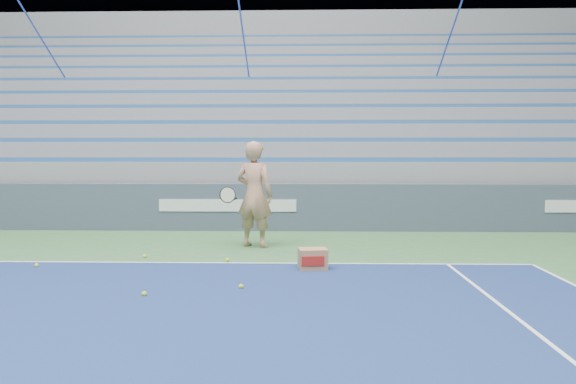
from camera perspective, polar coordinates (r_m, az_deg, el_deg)
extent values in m
cube|color=white|center=(9.44, -9.32, -7.09)|extent=(10.97, 0.05, 0.00)
cube|color=#3C485B|center=(13.27, -6.07, -1.52)|extent=(30.00, 0.30, 1.10)
cube|color=white|center=(13.11, -6.17, -1.37)|extent=(3.20, 0.02, 0.28)
cube|color=gray|center=(17.78, -4.11, -0.11)|extent=(30.00, 8.50, 1.10)
cube|color=gray|center=(17.74, -4.12, 2.47)|extent=(30.00, 8.50, 0.50)
cube|color=#2A5898|center=(13.88, -5.73, 3.30)|extent=(29.60, 0.42, 0.11)
cube|color=gray|center=(18.15, -4.00, 4.08)|extent=(30.00, 7.65, 0.50)
cube|color=#2A5898|center=(14.73, -5.32, 5.28)|extent=(29.60, 0.42, 0.11)
cube|color=gray|center=(18.58, -3.87, 5.62)|extent=(30.00, 6.80, 0.50)
cube|color=#2A5898|center=(15.59, -4.95, 7.05)|extent=(29.60, 0.42, 0.11)
cube|color=gray|center=(19.03, -3.76, 7.09)|extent=(30.00, 5.95, 0.50)
cube|color=#2A5898|center=(16.47, -4.62, 8.63)|extent=(29.60, 0.42, 0.11)
cube|color=gray|center=(19.48, -3.65, 8.49)|extent=(30.00, 5.10, 0.50)
cube|color=#2A5898|center=(17.35, -4.32, 10.06)|extent=(29.60, 0.42, 0.11)
cube|color=gray|center=(19.95, -3.54, 9.83)|extent=(30.00, 4.25, 0.50)
cube|color=#2A5898|center=(18.25, -4.05, 11.34)|extent=(29.60, 0.42, 0.11)
cube|color=gray|center=(20.43, -3.44, 11.11)|extent=(30.00, 3.40, 0.50)
cube|color=#2A5898|center=(19.16, -3.80, 12.50)|extent=(29.60, 0.42, 0.11)
cube|color=gray|center=(20.91, -3.34, 12.32)|extent=(30.00, 2.55, 0.50)
cube|color=#2A5898|center=(20.07, -3.57, 13.55)|extent=(29.60, 0.42, 0.11)
cube|color=gray|center=(21.41, -3.24, 13.48)|extent=(30.00, 1.70, 0.50)
cube|color=#2A5898|center=(21.00, -3.36, 14.52)|extent=(29.60, 0.42, 0.11)
cube|color=gray|center=(21.91, -3.15, 14.59)|extent=(30.00, 0.85, 0.50)
cube|color=#2A5898|center=(21.92, -3.16, 15.40)|extent=(29.60, 0.42, 0.11)
cube|color=gray|center=(22.34, -2.97, 8.69)|extent=(31.00, 0.40, 7.30)
cylinder|color=#3552BC|center=(19.48, -22.43, 11.90)|extent=(0.05, 8.53, 5.04)
cylinder|color=#3552BC|center=(17.95, -4.18, 12.90)|extent=(0.05, 8.53, 5.04)
cylinder|color=#3552BC|center=(18.35, 15.29, 12.57)|extent=(0.05, 8.53, 5.04)
imported|color=tan|center=(10.83, -3.42, -0.24)|extent=(0.87, 0.73, 2.04)
cylinder|color=black|center=(10.63, -5.42, -0.72)|extent=(0.12, 0.27, 0.08)
cylinder|color=beige|center=(10.36, -6.16, -0.29)|extent=(0.29, 0.16, 0.28)
torus|color=black|center=(10.36, -6.16, -0.29)|extent=(0.31, 0.18, 0.30)
cube|color=#A5744F|center=(8.83, 2.53, -6.82)|extent=(0.48, 0.39, 0.33)
cube|color=#B21E19|center=(8.66, 2.55, -7.03)|extent=(0.35, 0.06, 0.15)
sphere|color=#CCE52E|center=(9.84, -24.18, -6.82)|extent=(0.07, 0.07, 0.07)
sphere|color=#CCE52E|center=(7.63, -4.79, -9.55)|extent=(0.07, 0.07, 0.07)
sphere|color=#CCE52E|center=(9.48, -6.17, -6.88)|extent=(0.07, 0.07, 0.07)
sphere|color=#CCE52E|center=(7.45, -14.39, -10.00)|extent=(0.07, 0.07, 0.07)
sphere|color=#CCE52E|center=(10.10, -14.34, -6.31)|extent=(0.07, 0.07, 0.07)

